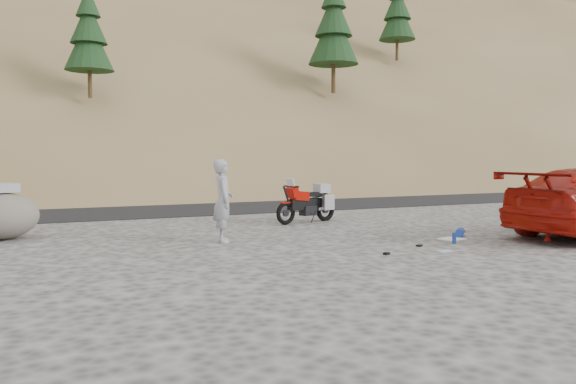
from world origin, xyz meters
name	(u,v)px	position (x,y,z in m)	size (l,w,h in m)	color
ground	(340,238)	(0.00, 0.00, 0.00)	(140.00, 140.00, 0.00)	#413E3C
road	(219,205)	(0.00, 9.00, 0.00)	(120.00, 7.00, 0.05)	black
hillside	(110,49)	(-0.05, 40.88, 11.08)	(120.00, 73.00, 46.72)	brown
motorcycle	(309,203)	(0.67, 2.91, 0.53)	(2.03, 0.94, 1.24)	black
man	(223,242)	(-2.50, 0.58, 0.00)	(0.64, 0.42, 1.76)	#96969B
boulder	(0,215)	(-6.84, 2.86, 0.53)	(1.85, 1.68, 1.21)	#5D5750
gear_white_cloth	(452,239)	(2.18, -1.12, 0.01)	(0.50, 0.44, 0.02)	white
gear_blue_mat	(460,232)	(2.60, -0.88, 0.09)	(0.19, 0.19, 0.47)	navy
gear_bottle	(454,238)	(1.81, -1.62, 0.11)	(0.08, 0.08, 0.23)	navy
gear_funnel	(548,236)	(3.89, -2.15, 0.10)	(0.16, 0.16, 0.21)	red
gear_glove_a	(419,246)	(0.93, -1.62, 0.02)	(0.12, 0.09, 0.04)	black
gear_glove_b	(386,253)	(-0.19, -2.11, 0.02)	(0.12, 0.09, 0.04)	black
gear_blue_cloth	(445,251)	(1.03, -2.28, 0.01)	(0.26, 0.19, 0.01)	#86B3D0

